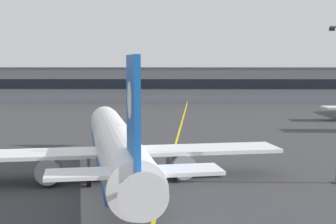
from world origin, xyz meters
name	(u,v)px	position (x,y,z in m)	size (l,w,h in m)	color
taxiway_centreline	(173,152)	(0.00, 30.00, 0.00)	(0.30, 180.00, 0.01)	yellow
airliner_foreground	(116,146)	(-5.39, 14.54, 3.37)	(32.33, 41.28, 11.65)	white
terminal_building	(178,84)	(1.30, 116.75, 4.89)	(167.72, 12.40, 9.77)	gray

